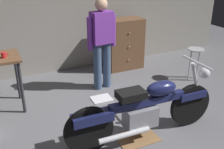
% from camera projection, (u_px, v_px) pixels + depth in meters
% --- Properties ---
extents(ground_plane, '(12.00, 12.00, 0.00)m').
position_uv_depth(ground_plane, '(131.00, 136.00, 3.76)').
color(ground_plane, slate).
extents(motorcycle, '(2.19, 0.60, 1.00)m').
position_uv_depth(motorcycle, '(145.00, 108.00, 3.57)').
color(motorcycle, black).
rests_on(motorcycle, ground_plane).
extents(person_standing, '(0.57, 0.26, 1.67)m').
position_uv_depth(person_standing, '(102.00, 41.00, 4.80)').
color(person_standing, '#3E5273').
rests_on(person_standing, ground_plane).
extents(shop_stool, '(0.32, 0.32, 0.64)m').
position_uv_depth(shop_stool, '(195.00, 56.00, 5.33)').
color(shop_stool, '#B2B2B7').
rests_on(shop_stool, ground_plane).
extents(wooden_dresser, '(0.80, 0.47, 1.10)m').
position_uv_depth(wooden_dresser, '(124.00, 44.00, 5.88)').
color(wooden_dresser, brown).
rests_on(wooden_dresser, ground_plane).
extents(drip_tray, '(0.56, 0.40, 0.01)m').
position_uv_depth(drip_tray, '(137.00, 138.00, 3.71)').
color(drip_tray, olive).
rests_on(drip_tray, ground_plane).
extents(mug_red_diner, '(0.11, 0.08, 0.09)m').
position_uv_depth(mug_red_diner, '(4.00, 55.00, 4.04)').
color(mug_red_diner, red).
rests_on(mug_red_diner, workbench).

